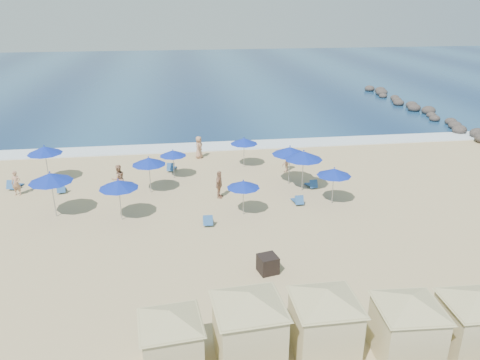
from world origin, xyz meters
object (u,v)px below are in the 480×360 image
(cabana_3, at_px, (408,318))
(beachgoer_2, at_px, (219,185))
(cabana_1, at_px, (249,317))
(beachgoer_0, at_px, (16,183))
(umbrella_8, at_px, (290,151))
(trash_bin, at_px, (268,264))
(cabana_4, at_px, (474,313))
(beachgoer_4, at_px, (199,147))
(rock_jetty, at_px, (419,109))
(umbrella_5, at_px, (243,184))
(umbrella_9, at_px, (334,172))
(beachgoer_1, at_px, (118,179))
(cabana_2, at_px, (325,313))
(umbrella_1, at_px, (50,177))
(umbrella_0, at_px, (45,150))
(umbrella_4, at_px, (149,161))
(cabana_0, at_px, (171,333))
(beachgoer_3, at_px, (286,161))
(umbrella_7, at_px, (244,141))
(umbrella_2, at_px, (118,184))
(umbrella_3, at_px, (173,153))
(umbrella_6, at_px, (304,155))

(cabana_3, height_order, beachgoer_2, cabana_3)
(cabana_1, xyz_separation_m, beachgoer_0, (-12.11, 16.19, -0.90))
(cabana_1, xyz_separation_m, cabana_3, (5.31, -0.64, -0.12))
(cabana_1, bearing_deg, umbrella_8, 71.57)
(trash_bin, distance_m, cabana_4, 8.47)
(beachgoer_4, bearing_deg, rock_jetty, -46.81)
(umbrella_5, height_order, umbrella_9, umbrella_9)
(cabana_3, bearing_deg, beachgoer_1, 124.24)
(cabana_2, xyz_separation_m, beachgoer_0, (-14.72, 16.23, -0.83))
(umbrella_1, distance_m, beachgoer_0, 4.96)
(rock_jetty, bearing_deg, trash_bin, -127.88)
(umbrella_0, distance_m, umbrella_8, 16.13)
(cabana_1, height_order, umbrella_4, cabana_1)
(rock_jetty, distance_m, cabana_4, 38.48)
(cabana_0, distance_m, cabana_1, 2.58)
(umbrella_4, xyz_separation_m, beachgoer_3, (9.41, 2.56, -1.29))
(cabana_0, distance_m, beachgoer_3, 19.94)
(rock_jetty, relative_size, umbrella_5, 12.48)
(umbrella_7, distance_m, beachgoer_3, 3.35)
(cabana_3, xyz_separation_m, umbrella_2, (-10.62, 12.30, 0.57))
(umbrella_2, relative_size, beachgoer_2, 1.41)
(cabana_0, xyz_separation_m, cabana_3, (7.88, -0.49, 0.09))
(umbrella_0, bearing_deg, beachgoer_0, -123.81)
(beachgoer_0, xyz_separation_m, beachgoer_2, (12.51, -2.21, 0.08))
(umbrella_8, bearing_deg, umbrella_0, 170.52)
(cabana_3, distance_m, umbrella_5, 12.60)
(cabana_2, relative_size, umbrella_9, 1.94)
(trash_bin, bearing_deg, beachgoer_1, 112.72)
(beachgoer_1, bearing_deg, cabana_0, 74.68)
(umbrella_2, height_order, umbrella_3, umbrella_2)
(umbrella_2, bearing_deg, umbrella_5, -2.39)
(beachgoer_1, bearing_deg, cabana_1, 83.42)
(trash_bin, distance_m, umbrella_1, 13.20)
(umbrella_4, xyz_separation_m, beachgoer_0, (-8.27, 0.71, -1.30))
(umbrella_8, bearing_deg, beachgoer_3, 81.43)
(umbrella_3, distance_m, umbrella_6, 8.85)
(umbrella_8, xyz_separation_m, beachgoer_0, (-17.32, 0.55, -1.53))
(umbrella_4, relative_size, beachgoer_4, 1.39)
(umbrella_7, height_order, umbrella_8, umbrella_8)
(cabana_0, xyz_separation_m, umbrella_7, (5.34, 19.61, 0.49))
(cabana_1, relative_size, umbrella_3, 2.26)
(umbrella_3, height_order, beachgoer_0, umbrella_3)
(cabana_2, bearing_deg, umbrella_4, 112.58)
(trash_bin, bearing_deg, cabana_4, -57.60)
(beachgoer_4, bearing_deg, umbrella_8, -121.58)
(cabana_2, height_order, cabana_3, cabana_2)
(umbrella_8, distance_m, umbrella_9, 3.96)
(rock_jetty, bearing_deg, cabana_0, -127.98)
(umbrella_7, bearing_deg, umbrella_0, -175.07)
(cabana_3, height_order, umbrella_5, cabana_3)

